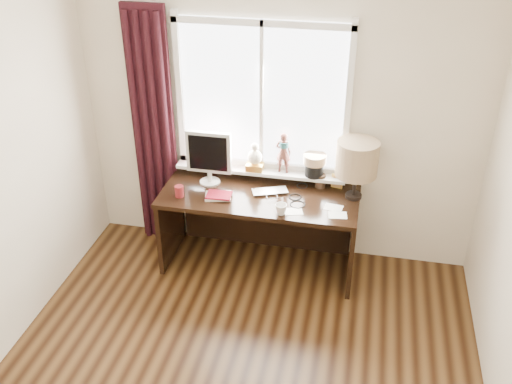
% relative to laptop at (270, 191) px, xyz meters
% --- Properties ---
extents(ceiling, '(3.50, 4.00, 0.00)m').
position_rel_laptop_xyz_m(ceiling, '(0.02, -1.68, 1.84)').
color(ceiling, white).
rests_on(ceiling, wall_back).
extents(wall_back, '(3.50, 0.00, 2.60)m').
position_rel_laptop_xyz_m(wall_back, '(0.02, 0.32, 0.54)').
color(wall_back, beige).
rests_on(wall_back, ground).
extents(laptop, '(0.35, 0.29, 0.02)m').
position_rel_laptop_xyz_m(laptop, '(0.00, 0.00, 0.00)').
color(laptop, silver).
rests_on(laptop, desk).
extents(mug, '(0.13, 0.13, 0.10)m').
position_rel_laptop_xyz_m(mug, '(0.15, -0.32, 0.04)').
color(mug, white).
rests_on(mug, desk).
extents(red_cup, '(0.08, 0.08, 0.10)m').
position_rel_laptop_xyz_m(red_cup, '(-0.75, -0.22, 0.04)').
color(red_cup, maroon).
rests_on(red_cup, desk).
extents(window, '(1.52, 0.21, 1.40)m').
position_rel_laptop_xyz_m(window, '(-0.12, 0.26, 0.54)').
color(window, white).
rests_on(window, ground).
extents(curtain, '(0.38, 0.09, 2.25)m').
position_rel_laptop_xyz_m(curtain, '(-1.12, 0.22, 0.35)').
color(curtain, black).
rests_on(curtain, floor).
extents(desk, '(1.70, 0.70, 0.75)m').
position_rel_laptop_xyz_m(desk, '(-0.08, 0.04, -0.26)').
color(desk, black).
rests_on(desk, floor).
extents(monitor, '(0.40, 0.18, 0.49)m').
position_rel_laptop_xyz_m(monitor, '(-0.56, 0.06, 0.27)').
color(monitor, beige).
rests_on(monitor, desk).
extents(notebook_stack, '(0.25, 0.21, 0.03)m').
position_rel_laptop_xyz_m(notebook_stack, '(-0.42, -0.17, 0.00)').
color(notebook_stack, beige).
rests_on(notebook_stack, desk).
extents(brush_holder, '(0.09, 0.09, 0.25)m').
position_rel_laptop_xyz_m(brush_holder, '(0.41, 0.19, 0.05)').
color(brush_holder, black).
rests_on(brush_holder, desk).
extents(icon_frame, '(0.10, 0.04, 0.13)m').
position_rel_laptop_xyz_m(icon_frame, '(0.56, 0.20, 0.05)').
color(icon_frame, gold).
rests_on(icon_frame, desk).
extents(table_lamp, '(0.35, 0.35, 0.52)m').
position_rel_laptop_xyz_m(table_lamp, '(0.71, 0.07, 0.35)').
color(table_lamp, black).
rests_on(table_lamp, desk).
extents(loose_papers, '(0.53, 0.27, 0.00)m').
position_rel_laptop_xyz_m(loose_papers, '(0.47, -0.22, -0.01)').
color(loose_papers, white).
rests_on(loose_papers, desk).
extents(desk_cables, '(0.18, 0.47, 0.01)m').
position_rel_laptop_xyz_m(desk_cables, '(0.25, -0.03, -0.01)').
color(desk_cables, black).
rests_on(desk_cables, desk).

